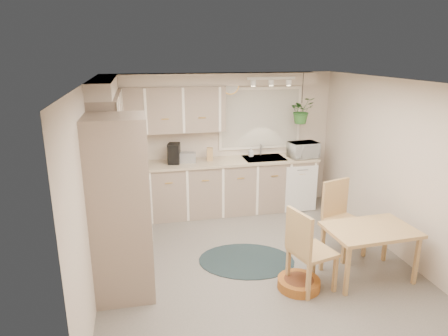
{
  "coord_description": "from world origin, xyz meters",
  "views": [
    {
      "loc": [
        -1.43,
        -4.67,
        2.75
      ],
      "look_at": [
        -0.29,
        0.55,
        1.18
      ],
      "focal_mm": 32.0,
      "sensor_mm": 36.0,
      "label": 1
    }
  ],
  "objects_px": {
    "chair_left": "(313,249)",
    "chair_back": "(345,220)",
    "dining_table": "(368,253)",
    "pet_bed": "(299,283)",
    "microwave": "(303,148)",
    "braided_rug": "(246,260)"
  },
  "relations": [
    {
      "from": "pet_bed",
      "to": "dining_table",
      "type": "bearing_deg",
      "value": 3.55
    },
    {
      "from": "chair_back",
      "to": "pet_bed",
      "type": "relative_size",
      "value": 2.02
    },
    {
      "from": "chair_left",
      "to": "chair_back",
      "type": "distance_m",
      "value": 1.05
    },
    {
      "from": "chair_back",
      "to": "pet_bed",
      "type": "height_order",
      "value": "chair_back"
    },
    {
      "from": "chair_left",
      "to": "pet_bed",
      "type": "xyz_separation_m",
      "value": [
        -0.14,
        0.02,
        -0.45
      ]
    },
    {
      "from": "chair_left",
      "to": "braided_rug",
      "type": "height_order",
      "value": "chair_left"
    },
    {
      "from": "dining_table",
      "to": "chair_back",
      "type": "bearing_deg",
      "value": 89.21
    },
    {
      "from": "chair_back",
      "to": "microwave",
      "type": "height_order",
      "value": "microwave"
    },
    {
      "from": "dining_table",
      "to": "chair_left",
      "type": "distance_m",
      "value": 0.81
    },
    {
      "from": "chair_back",
      "to": "braided_rug",
      "type": "bearing_deg",
      "value": -21.13
    },
    {
      "from": "chair_back",
      "to": "pet_bed",
      "type": "bearing_deg",
      "value": 18.04
    },
    {
      "from": "chair_back",
      "to": "braided_rug",
      "type": "distance_m",
      "value": 1.48
    },
    {
      "from": "pet_bed",
      "to": "microwave",
      "type": "relative_size",
      "value": 1.03
    },
    {
      "from": "braided_rug",
      "to": "microwave",
      "type": "distance_m",
      "value": 2.5
    },
    {
      "from": "chair_back",
      "to": "microwave",
      "type": "xyz_separation_m",
      "value": [
        0.1,
        1.77,
        0.59
      ]
    },
    {
      "from": "chair_left",
      "to": "microwave",
      "type": "bearing_deg",
      "value": 145.46
    },
    {
      "from": "chair_left",
      "to": "microwave",
      "type": "relative_size",
      "value": 2.05
    },
    {
      "from": "chair_left",
      "to": "microwave",
      "type": "height_order",
      "value": "microwave"
    },
    {
      "from": "dining_table",
      "to": "pet_bed",
      "type": "distance_m",
      "value": 0.97
    },
    {
      "from": "dining_table",
      "to": "braided_rug",
      "type": "distance_m",
      "value": 1.58
    },
    {
      "from": "dining_table",
      "to": "pet_bed",
      "type": "height_order",
      "value": "dining_table"
    },
    {
      "from": "dining_table",
      "to": "chair_back",
      "type": "xyz_separation_m",
      "value": [
        0.01,
        0.61,
        0.18
      ]
    }
  ]
}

